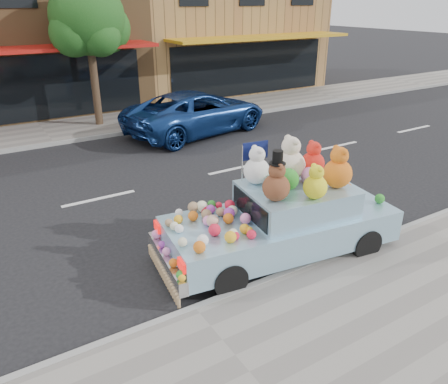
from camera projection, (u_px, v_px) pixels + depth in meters
ground at (99, 199)px, 10.70m from camera, size 120.00×120.00×0.00m
near_sidewalk at (249, 375)px, 5.61m from camera, size 60.00×3.00×0.12m
far_sidewalk at (45, 133)px, 15.75m from camera, size 60.00×3.00×0.12m
near_kerb at (195, 310)px, 6.78m from camera, size 60.00×0.12×0.13m
far_kerb at (54, 144)px, 14.58m from camera, size 60.00×0.12×0.13m
storefront_mid at (5, 21)px, 18.56m from camera, size 10.00×9.80×7.30m
storefront_right at (209, 16)px, 23.34m from camera, size 10.00×9.80×7.30m
street_tree at (88, 24)px, 15.28m from camera, size 3.00×2.70×5.22m
car_blue at (197, 112)px, 15.72m from camera, size 5.84×3.58×1.51m
art_car at (283, 215)px, 8.10m from camera, size 4.67×2.31×2.24m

